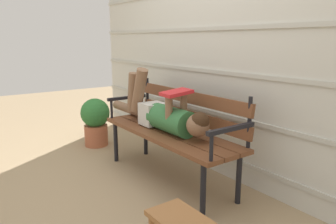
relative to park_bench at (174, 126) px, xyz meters
name	(u,v)px	position (x,y,z in m)	size (l,w,h in m)	color
ground_plane	(155,183)	(0.00, -0.21, -0.51)	(12.00, 12.00, 0.00)	tan
house_siding	(212,50)	(0.00, 0.45, 0.69)	(4.29, 0.08, 2.39)	beige
park_bench	(174,126)	(0.00, 0.00, 0.00)	(1.60, 0.50, 0.87)	brown
reclining_person	(162,113)	(-0.09, -0.07, 0.12)	(1.66, 0.26, 0.56)	#33703D
potted_plant	(96,120)	(-1.34, -0.21, -0.18)	(0.35, 0.35, 0.59)	#AD5B3D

